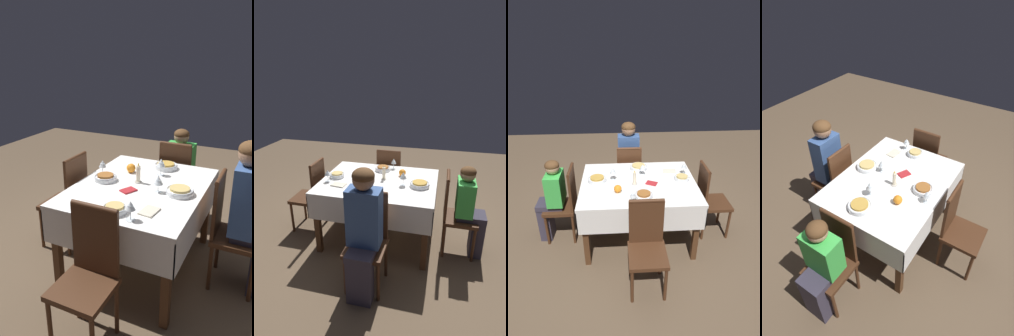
# 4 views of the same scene
# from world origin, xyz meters

# --- Properties ---
(ground_plane) EXTENTS (8.00, 8.00, 0.00)m
(ground_plane) POSITION_xyz_m (0.00, 0.00, 0.00)
(ground_plane) COLOR brown
(dining_table) EXTENTS (1.33, 1.04, 0.77)m
(dining_table) POSITION_xyz_m (0.00, 0.00, 0.67)
(dining_table) COLOR white
(dining_table) RESTS_ON ground_plane
(chair_south) EXTENTS (0.37, 0.37, 0.95)m
(chair_south) POSITION_xyz_m (0.08, -0.73, 0.52)
(chair_south) COLOR #472816
(chair_south) RESTS_ON ground_plane
(chair_east) EXTENTS (0.37, 0.37, 0.95)m
(chair_east) POSITION_xyz_m (0.88, -0.05, 0.52)
(chair_east) COLOR #472816
(chair_east) RESTS_ON ground_plane
(chair_north) EXTENTS (0.37, 0.37, 0.95)m
(chair_north) POSITION_xyz_m (-0.02, 0.73, 0.52)
(chair_north) COLOR #472816
(chair_north) RESTS_ON ground_plane
(chair_west) EXTENTS (0.37, 0.37, 0.95)m
(chair_west) POSITION_xyz_m (-0.88, -0.02, 0.52)
(chair_west) COLOR #472816
(chair_west) RESTS_ON ground_plane
(person_adult_denim) EXTENTS (0.30, 0.34, 1.24)m
(person_adult_denim) POSITION_xyz_m (0.08, -0.88, 0.70)
(person_adult_denim) COLOR #383342
(person_adult_denim) RESTS_ON ground_plane
(person_child_green) EXTENTS (0.33, 0.30, 1.05)m
(person_child_green) POSITION_xyz_m (1.04, -0.05, 0.58)
(person_child_green) COLOR #383342
(person_child_green) RESTS_ON ground_plane
(bowl_south) EXTENTS (0.22, 0.22, 0.06)m
(bowl_south) POSITION_xyz_m (-0.03, -0.35, 0.80)
(bowl_south) COLOR silver
(bowl_south) RESTS_ON dining_table
(wine_glass_south) EXTENTS (0.08, 0.08, 0.14)m
(wine_glass_south) POSITION_xyz_m (-0.06, -0.18, 0.87)
(wine_glass_south) COLOR white
(wine_glass_south) RESTS_ON dining_table
(bowl_east) EXTENTS (0.22, 0.22, 0.06)m
(bowl_east) POSITION_xyz_m (0.48, -0.05, 0.80)
(bowl_east) COLOR silver
(bowl_east) RESTS_ON dining_table
(wine_glass_east) EXTENTS (0.08, 0.08, 0.16)m
(wine_glass_east) POSITION_xyz_m (0.30, -0.07, 0.89)
(wine_glass_east) COLOR white
(wine_glass_east) RESTS_ON dining_table
(bowl_north) EXTENTS (0.20, 0.20, 0.06)m
(bowl_north) POSITION_xyz_m (-0.03, 0.32, 0.80)
(bowl_north) COLOR silver
(bowl_north) RESTS_ON dining_table
(wine_glass_north) EXTENTS (0.07, 0.07, 0.13)m
(wine_glass_north) POSITION_xyz_m (0.09, 0.42, 0.87)
(wine_glass_north) COLOR white
(wine_glass_north) RESTS_ON dining_table
(bowl_west) EXTENTS (0.18, 0.18, 0.06)m
(bowl_west) POSITION_xyz_m (-0.51, -0.02, 0.80)
(bowl_west) COLOR silver
(bowl_west) RESTS_ON dining_table
(wine_glass_west) EXTENTS (0.07, 0.07, 0.14)m
(wine_glass_west) POSITION_xyz_m (-0.57, -0.17, 0.87)
(wine_glass_west) COLOR white
(wine_glass_west) RESTS_ON dining_table
(candle_centerpiece) EXTENTS (0.07, 0.07, 0.18)m
(candle_centerpiece) POSITION_xyz_m (0.05, 0.05, 0.84)
(candle_centerpiece) COLOR beige
(candle_centerpiece) RESTS_ON dining_table
(orange_fruit) EXTENTS (0.09, 0.09, 0.09)m
(orange_fruit) POSITION_xyz_m (0.24, 0.20, 0.81)
(orange_fruit) COLOR orange
(orange_fruit) RESTS_ON dining_table
(napkin_red_folded) EXTENTS (0.17, 0.12, 0.01)m
(napkin_red_folded) POSITION_xyz_m (-0.41, -0.24, 0.78)
(napkin_red_folded) COLOR beige
(napkin_red_folded) RESTS_ON dining_table
(napkin_spare_side) EXTENTS (0.15, 0.13, 0.01)m
(napkin_spare_side) POSITION_xyz_m (-0.15, 0.05, 0.78)
(napkin_spare_side) COLOR #AD2328
(napkin_spare_side) RESTS_ON dining_table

